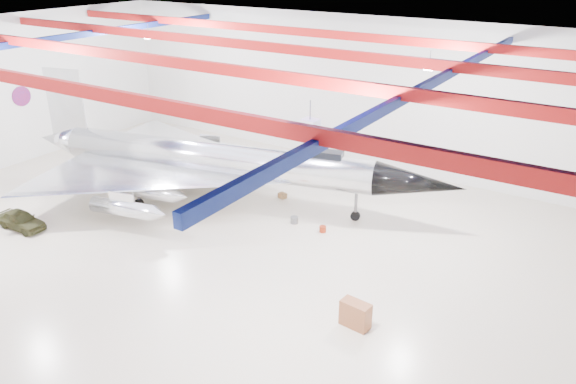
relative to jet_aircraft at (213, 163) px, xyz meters
The scene contains 14 objects.
floor 5.25m from the jet_aircraft, 52.39° to the right, with size 40.00×40.00×0.00m, color beige.
wall_back 12.08m from the jet_aircraft, 76.27° to the left, with size 40.00×40.00×0.00m, color silver.
ceiling 9.55m from the jet_aircraft, 52.39° to the right, with size 40.00×40.00×0.00m, color #0A0F38.
ceiling_structure 8.96m from the jet_aircraft, 52.39° to the right, with size 39.50×29.50×1.08m.
wall_roundel 17.40m from the jet_aircraft, behind, with size 1.50×1.50×0.10m, color #B21414.
jet_aircraft is the anchor object (origin of this frame).
jeep 11.86m from the jet_aircraft, 126.68° to the right, with size 1.31×3.26×1.11m, color #34351A.
desk 15.67m from the jet_aircraft, 27.43° to the right, with size 1.32×0.66×1.21m, color brown.
crate_ply 2.48m from the jet_aircraft, 60.64° to the right, with size 0.53×0.42×0.37m, color olive.
toolbox_red 5.11m from the jet_aircraft, 81.65° to the left, with size 0.42×0.34×0.30m, color maroon.
engine_drum 6.66m from the jet_aircraft, ahead, with size 0.45×0.45×0.41m, color #59595B.
crate_small 5.43m from the jet_aircraft, 133.25° to the left, with size 0.37×0.30×0.26m, color #59595B.
tool_chest 8.58m from the jet_aircraft, ahead, with size 0.40×0.40×0.36m, color maroon.
oil_barrel 5.07m from the jet_aircraft, 36.39° to the left, with size 0.50×0.40×0.35m, color olive.
Camera 1 is at (19.48, -22.20, 15.25)m, focal length 35.00 mm.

